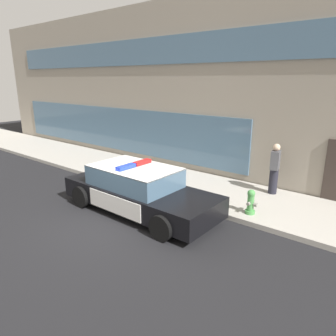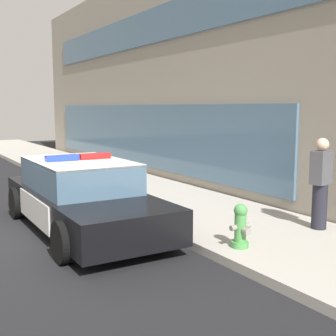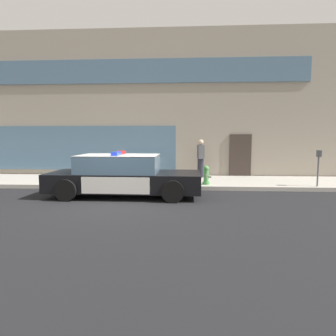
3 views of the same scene
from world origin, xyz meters
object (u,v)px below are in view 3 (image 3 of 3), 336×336
at_px(police_cruiser, 123,176).
at_px(parking_meter, 319,161).
at_px(pedestrian_on_sidewalk, 201,158).
at_px(fire_hydrant, 206,175).

distance_m(police_cruiser, parking_meter, 7.11).
bearing_deg(parking_meter, pedestrian_on_sidewalk, 151.89).
distance_m(pedestrian_on_sidewalk, parking_meter, 4.75).
relative_size(police_cruiser, fire_hydrant, 6.91).
xyz_separation_m(police_cruiser, parking_meter, (6.96, 1.40, 0.40)).
height_order(pedestrian_on_sidewalk, parking_meter, pedestrian_on_sidewalk).
xyz_separation_m(fire_hydrant, pedestrian_on_sidewalk, (-0.11, 2.02, 0.51)).
bearing_deg(fire_hydrant, pedestrian_on_sidewalk, 93.14).
bearing_deg(police_cruiser, fire_hydrant, 29.95).
relative_size(fire_hydrant, parking_meter, 0.54).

